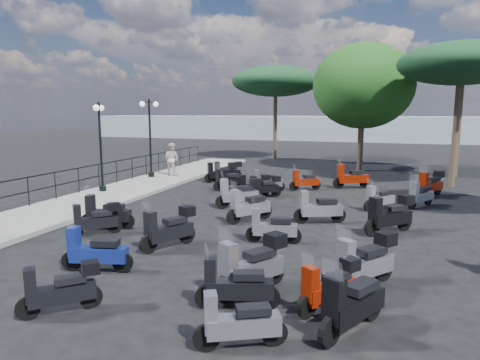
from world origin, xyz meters
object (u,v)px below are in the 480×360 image
(scooter_21, at_px, (319,209))
(pine_0, at_px, (464,62))
(scooter_16, at_px, (249,207))
(lamp_post_1, at_px, (100,141))
(scooter_13, at_px, (329,287))
(scooter_29, at_px, (431,185))
(scooter_9, at_px, (239,194))
(scooter_19, at_px, (351,305))
(scooter_1, at_px, (95,252))
(scooter_27, at_px, (390,215))
(pine_1, at_px, (461,64))
(scooter_7, at_px, (61,290))
(scooter_8, at_px, (169,229))
(scooter_10, at_px, (254,185))
(lamp_post_2, at_px, (150,133))
(scooter_2, at_px, (96,220))
(scooter_4, at_px, (228,180))
(scooter_23, at_px, (351,178))
(scooter_20, at_px, (235,287))
(scooter_25, at_px, (365,262))
(scooter_17, at_px, (266,182))
(scooter_30, at_px, (264,187))
(scooter_18, at_px, (238,323))
(pine_2, at_px, (276,81))
(scooter_28, at_px, (379,199))
(broadleaf_tree, at_px, (363,86))
(scooter_11, at_px, (305,181))
(scooter_14, at_px, (252,266))
(scooter_31, at_px, (221,173))
(scooter_5, at_px, (227,172))
(scooter_15, at_px, (272,228))
(pedestrian_far, at_px, (172,159))

(scooter_21, xyz_separation_m, pine_0, (5.69, 12.46, 5.76))
(scooter_16, bearing_deg, lamp_post_1, 19.26)
(scooter_13, xyz_separation_m, scooter_29, (2.75, 12.14, 0.08))
(scooter_9, distance_m, scooter_19, 9.50)
(scooter_1, bearing_deg, scooter_29, -48.60)
(scooter_27, distance_m, pine_1, 11.30)
(scooter_7, bearing_deg, scooter_29, -73.29)
(scooter_8, xyz_separation_m, scooter_10, (0.04, 7.60, -0.07))
(lamp_post_2, relative_size, scooter_27, 2.80)
(lamp_post_2, xyz_separation_m, scooter_9, (6.67, -4.91, -1.95))
(scooter_2, height_order, scooter_27, scooter_27)
(scooter_4, xyz_separation_m, scooter_23, (5.39, 2.29, 0.06))
(scooter_20, distance_m, scooter_25, 2.84)
(scooter_17, height_order, scooter_30, scooter_17)
(lamp_post_2, relative_size, scooter_18, 3.01)
(scooter_25, xyz_separation_m, scooter_29, (2.19, 10.85, -0.01))
(scooter_1, xyz_separation_m, scooter_9, (0.96, 7.28, 0.08))
(scooter_13, bearing_deg, pine_2, -35.89)
(scooter_8, relative_size, scooter_27, 1.10)
(scooter_21, bearing_deg, scooter_28, -59.70)
(scooter_19, bearing_deg, pine_2, -44.92)
(scooter_13, bearing_deg, scooter_4, -23.32)
(scooter_2, height_order, pine_1, pine_1)
(broadleaf_tree, bearing_deg, scooter_11, -104.60)
(scooter_2, height_order, scooter_10, scooter_2)
(scooter_27, bearing_deg, scooter_7, 96.82)
(scooter_14, height_order, pine_2, pine_2)
(scooter_18, distance_m, scooter_31, 15.67)
(scooter_14, xyz_separation_m, scooter_28, (2.30, 8.46, -0.13))
(scooter_4, relative_size, scooter_5, 0.94)
(scooter_11, xyz_separation_m, scooter_15, (0.62, -8.32, 0.01))
(lamp_post_2, height_order, pedestrian_far, lamp_post_2)
(scooter_11, xyz_separation_m, scooter_21, (1.51, -5.74, 0.06))
(scooter_14, height_order, scooter_21, scooter_14)
(scooter_11, bearing_deg, lamp_post_1, 82.28)
(scooter_14, bearing_deg, lamp_post_1, -8.02)
(scooter_25, relative_size, scooter_27, 1.04)
(lamp_post_1, bearing_deg, scooter_9, -28.84)
(scooter_4, height_order, scooter_14, scooter_14)
(pedestrian_far, xyz_separation_m, scooter_27, (11.27, -7.58, -0.49))
(scooter_29, bearing_deg, scooter_15, 94.99)
(scooter_20, xyz_separation_m, pine_2, (-5.51, 24.64, 5.39))
(scooter_18, bearing_deg, scooter_11, -21.06)
(scooter_4, bearing_deg, scooter_17, -137.38)
(scooter_23, distance_m, scooter_31, 6.51)
(scooter_20, bearing_deg, scooter_17, -5.27)
(scooter_4, bearing_deg, lamp_post_2, 19.96)
(scooter_21, height_order, broadleaf_tree, broadleaf_tree)
(scooter_4, distance_m, scooter_15, 8.26)
(lamp_post_2, bearing_deg, scooter_2, -50.49)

